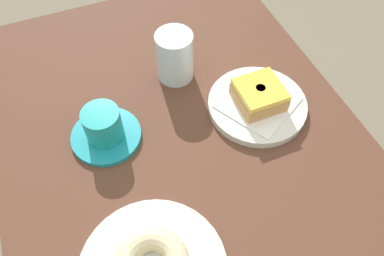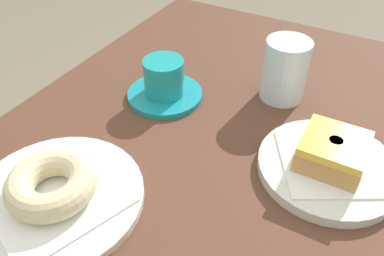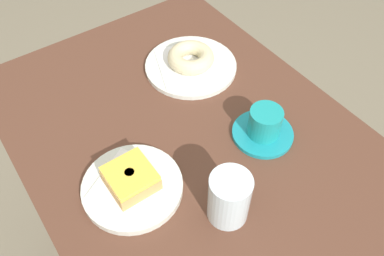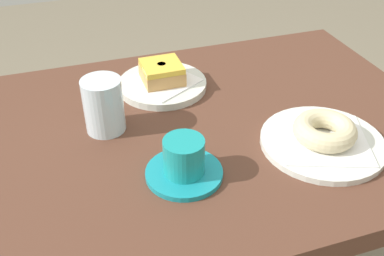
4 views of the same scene
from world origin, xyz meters
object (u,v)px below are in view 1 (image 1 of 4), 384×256
Objects in this scene: coffee_cup at (104,128)px; water_glass at (175,56)px; donut_glazed_square at (259,95)px; plate_glazed_square at (257,105)px.

water_glass is at bearing 119.72° from coffee_cup.
donut_glazed_square is 0.19m from water_glass.
plate_glazed_square is 2.28× the size of donut_glazed_square.
water_glass is (-0.14, -0.12, 0.01)m from donut_glazed_square.
coffee_cup reaches higher than donut_glazed_square.
plate_glazed_square is at bearing 81.65° from coffee_cup.
plate_glazed_square is at bearing 39.04° from water_glass.
plate_glazed_square is 1.83× the size of water_glass.
plate_glazed_square is 0.03m from donut_glazed_square.
plate_glazed_square is at bearing 90.00° from donut_glazed_square.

